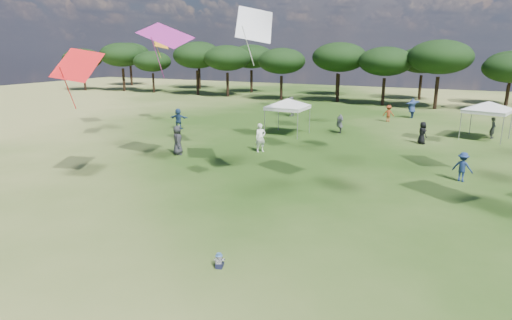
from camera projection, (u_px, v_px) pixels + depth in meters
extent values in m
plane|color=#2B4C16|center=(187.00, 314.00, 11.04)|extent=(140.00, 140.00, 0.00)
cylinder|color=black|center=(85.00, 81.00, 68.63)|extent=(0.35, 0.35, 3.09)
ellipsoid|color=black|center=(82.00, 59.00, 67.77)|extent=(6.01, 6.01, 3.24)
cylinder|color=black|center=(124.00, 80.00, 67.78)|extent=(0.40, 0.40, 3.51)
ellipsoid|color=black|center=(122.00, 55.00, 66.80)|extent=(6.82, 6.82, 3.68)
cylinder|color=black|center=(154.00, 83.00, 65.42)|extent=(0.33, 0.33, 2.92)
ellipsoid|color=black|center=(152.00, 61.00, 64.61)|extent=(5.67, 5.67, 3.06)
cylinder|color=black|center=(198.00, 83.00, 62.23)|extent=(0.40, 0.40, 3.49)
ellipsoid|color=black|center=(197.00, 56.00, 61.25)|extent=(6.79, 6.79, 3.66)
cylinder|color=black|center=(228.00, 85.00, 59.87)|extent=(0.38, 0.38, 3.32)
ellipsoid|color=black|center=(227.00, 58.00, 58.94)|extent=(6.44, 6.44, 3.47)
cylinder|color=black|center=(281.00, 88.00, 55.77)|extent=(0.36, 0.36, 3.14)
ellipsoid|color=black|center=(282.00, 61.00, 54.89)|extent=(6.11, 6.11, 3.29)
cylinder|color=black|center=(338.00, 88.00, 54.08)|extent=(0.40, 0.40, 3.46)
ellipsoid|color=black|center=(339.00, 57.00, 53.11)|extent=(6.73, 6.73, 3.63)
cylinder|color=black|center=(383.00, 92.00, 50.67)|extent=(0.37, 0.37, 3.21)
ellipsoid|color=black|center=(386.00, 61.00, 49.77)|extent=(6.24, 6.24, 3.36)
cylinder|color=black|center=(436.00, 93.00, 47.80)|extent=(0.41, 0.41, 3.56)
ellipsoid|color=black|center=(440.00, 57.00, 46.80)|extent=(6.91, 6.91, 3.73)
cylinder|color=black|center=(507.00, 99.00, 45.28)|extent=(0.33, 0.33, 2.88)
ellipsoid|color=black|center=(511.00, 68.00, 44.48)|extent=(5.60, 5.60, 3.02)
cylinder|color=black|center=(131.00, 75.00, 77.92)|extent=(0.41, 0.41, 3.56)
ellipsoid|color=black|center=(130.00, 53.00, 76.92)|extent=(6.92, 6.92, 3.73)
cylinder|color=black|center=(199.00, 78.00, 71.53)|extent=(0.41, 0.41, 3.62)
ellipsoid|color=black|center=(199.00, 53.00, 70.51)|extent=(7.03, 7.03, 3.79)
cylinder|color=black|center=(251.00, 81.00, 65.37)|extent=(0.39, 0.39, 3.37)
ellipsoid|color=black|center=(251.00, 57.00, 64.43)|extent=(6.54, 6.54, 3.53)
cylinder|color=black|center=(337.00, 84.00, 61.56)|extent=(0.36, 0.36, 3.11)
ellipsoid|color=black|center=(338.00, 60.00, 60.69)|extent=(6.05, 6.05, 3.26)
cylinder|color=black|center=(420.00, 88.00, 56.14)|extent=(0.37, 0.37, 3.20)
ellipsoid|color=black|center=(423.00, 60.00, 55.24)|extent=(6.21, 6.21, 3.35)
cylinder|color=black|center=(508.00, 93.00, 50.97)|extent=(0.34, 0.34, 2.99)
ellipsoid|color=black|center=(512.00, 64.00, 50.13)|extent=(5.81, 5.81, 3.13)
cylinder|color=gray|center=(265.00, 122.00, 33.09)|extent=(0.06, 0.06, 2.18)
cylinder|color=gray|center=(298.00, 125.00, 31.93)|extent=(0.06, 0.06, 2.18)
cylinder|color=gray|center=(278.00, 117.00, 35.45)|extent=(0.06, 0.06, 2.18)
cylinder|color=gray|center=(310.00, 120.00, 34.29)|extent=(0.06, 0.06, 2.18)
cube|color=silver|center=(288.00, 108.00, 33.43)|extent=(2.92, 2.92, 0.25)
pyramid|color=silver|center=(288.00, 98.00, 33.24)|extent=(5.87, 5.87, 0.60)
cylinder|color=gray|center=(460.00, 125.00, 31.81)|extent=(0.06, 0.06, 2.18)
cylinder|color=gray|center=(502.00, 130.00, 30.05)|extent=(0.06, 0.06, 2.18)
cylinder|color=gray|center=(471.00, 120.00, 33.87)|extent=(0.06, 0.06, 2.18)
cylinder|color=gray|center=(511.00, 124.00, 32.11)|extent=(0.06, 0.06, 2.18)
cube|color=silver|center=(488.00, 111.00, 31.69)|extent=(3.62, 3.62, 0.25)
pyramid|color=silver|center=(489.00, 101.00, 31.51)|extent=(5.81, 5.81, 0.60)
cube|color=#161933|center=(219.00, 265.00, 13.36)|extent=(0.26, 0.26, 0.16)
cube|color=#161933|center=(218.00, 264.00, 13.52)|extent=(0.13, 0.20, 0.09)
cube|color=#161933|center=(222.00, 264.00, 13.50)|extent=(0.13, 0.20, 0.09)
cube|color=white|center=(219.00, 260.00, 13.31)|extent=(0.23, 0.20, 0.21)
cylinder|color=white|center=(215.00, 259.00, 13.38)|extent=(0.12, 0.21, 0.13)
cylinder|color=white|center=(223.00, 260.00, 13.35)|extent=(0.12, 0.21, 0.13)
sphere|color=#E0B293|center=(219.00, 256.00, 13.28)|extent=(0.14, 0.14, 0.14)
cone|color=#5691C9|center=(219.00, 255.00, 13.27)|extent=(0.24, 0.24, 0.02)
cylinder|color=#5691C9|center=(219.00, 254.00, 13.26)|extent=(0.16, 0.16, 0.06)
imported|color=black|center=(422.00, 133.00, 30.44)|extent=(0.89, 0.93, 1.60)
imported|color=#2F2F34|center=(493.00, 128.00, 32.28)|extent=(0.53, 0.67, 1.61)
imported|color=navy|center=(178.00, 119.00, 36.03)|extent=(1.70, 0.80, 1.76)
imported|color=#923618|center=(389.00, 113.00, 39.61)|extent=(1.01, 0.59, 1.55)
imported|color=white|center=(291.00, 107.00, 42.83)|extent=(0.79, 0.98, 1.93)
imported|color=navy|center=(412.00, 108.00, 41.68)|extent=(1.56, 2.43, 1.93)
imported|color=white|center=(260.00, 138.00, 28.09)|extent=(0.81, 0.81, 1.89)
imported|color=#313136|center=(178.00, 140.00, 27.36)|extent=(1.01, 1.10, 1.88)
imported|color=#4D4D52|center=(340.00, 124.00, 34.35)|extent=(1.19, 1.95, 1.54)
imported|color=navy|center=(463.00, 167.00, 21.86)|extent=(1.11, 0.81, 1.53)
plane|color=silver|center=(254.00, 24.00, 20.22)|extent=(2.38, 2.55, 1.90)
plane|color=orange|center=(161.00, 42.00, 36.53)|extent=(1.74, 2.08, 1.28)
plane|color=red|center=(78.00, 65.00, 19.76)|extent=(2.51, 2.52, 1.60)
plane|color=#9D2780|center=(166.00, 35.00, 22.36)|extent=(2.51, 2.44, 1.59)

